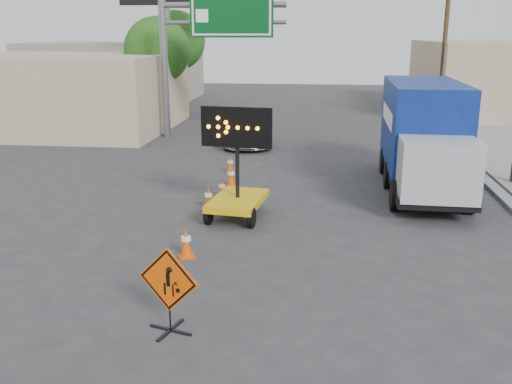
% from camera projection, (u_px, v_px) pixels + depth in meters
% --- Properties ---
extents(ground, '(100.00, 100.00, 0.00)m').
position_uv_depth(ground, '(245.00, 305.00, 11.11)').
color(ground, '#2D2D30').
rests_on(ground, ground).
extents(curb_right, '(0.40, 60.00, 0.12)m').
position_uv_depth(curb_right, '(458.00, 154.00, 24.61)').
color(curb_right, gray).
rests_on(curb_right, ground).
extents(storefront_left_near, '(14.00, 10.00, 4.00)m').
position_uv_depth(storefront_left_near, '(43.00, 92.00, 31.29)').
color(storefront_left_near, tan).
rests_on(storefront_left_near, ground).
extents(storefront_left_far, '(12.00, 10.00, 4.40)m').
position_uv_depth(storefront_left_far, '(115.00, 71.00, 44.74)').
color(storefront_left_far, gray).
rests_on(storefront_left_far, ground).
extents(building_right_far, '(10.00, 14.00, 4.60)m').
position_uv_depth(building_right_far, '(501.00, 77.00, 37.69)').
color(building_right_far, tan).
rests_on(building_right_far, ground).
extents(highway_gantry, '(6.18, 0.38, 6.90)m').
position_uv_depth(highway_gantry, '(205.00, 34.00, 27.42)').
color(highway_gantry, slate).
rests_on(highway_gantry, ground).
extents(utility_pole_far, '(1.80, 0.26, 9.00)m').
position_uv_depth(utility_pole_far, '(445.00, 41.00, 31.88)').
color(utility_pole_far, '#4B3920').
rests_on(utility_pole_far, ground).
extents(tree_left_near, '(3.71, 3.71, 6.03)m').
position_uv_depth(tree_left_near, '(157.00, 51.00, 31.94)').
color(tree_left_near, '#4B3920').
rests_on(tree_left_near, ground).
extents(tree_left_far, '(4.10, 4.10, 6.66)m').
position_uv_depth(tree_left_far, '(176.00, 41.00, 39.59)').
color(tree_left_far, '#4B3920').
rests_on(tree_left_far, ground).
extents(construction_sign, '(1.15, 0.83, 1.59)m').
position_uv_depth(construction_sign, '(169.00, 288.00, 9.92)').
color(construction_sign, black).
rests_on(construction_sign, ground).
extents(arrow_board, '(2.01, 2.39, 3.18)m').
position_uv_depth(arrow_board, '(238.00, 194.00, 16.21)').
color(arrow_board, '#C8A30B').
rests_on(arrow_board, ground).
extents(pickup_truck, '(2.72, 4.92, 1.30)m').
position_uv_depth(pickup_truck, '(248.00, 131.00, 26.84)').
color(pickup_truck, silver).
rests_on(pickup_truck, ground).
extents(box_truck, '(2.55, 7.54, 3.56)m').
position_uv_depth(box_truck, '(423.00, 142.00, 18.91)').
color(box_truck, black).
rests_on(box_truck, ground).
extents(cone_a, '(0.49, 0.49, 0.73)m').
position_uv_depth(cone_a, '(186.00, 243.00, 13.39)').
color(cone_a, '#DF4A04').
rests_on(cone_a, ground).
extents(cone_b, '(0.44, 0.44, 0.71)m').
position_uv_depth(cone_b, '(208.00, 198.00, 17.04)').
color(cone_b, '#DF4A04').
rests_on(cone_b, ground).
extents(cone_c, '(0.39, 0.39, 0.63)m').
position_uv_depth(cone_c, '(222.00, 188.00, 18.26)').
color(cone_c, '#DF4A04').
rests_on(cone_c, ground).
extents(cone_d, '(0.39, 0.39, 0.73)m').
position_uv_depth(cone_d, '(231.00, 176.00, 19.60)').
color(cone_d, '#DF4A04').
rests_on(cone_d, ground).
extents(cone_e, '(0.42, 0.42, 0.65)m').
position_uv_depth(cone_e, '(230.00, 164.00, 21.56)').
color(cone_e, '#DF4A04').
rests_on(cone_e, ground).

